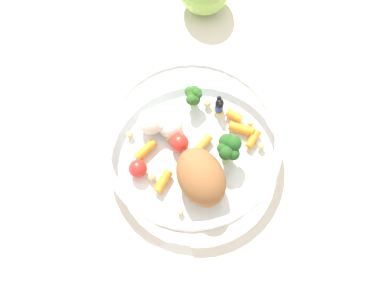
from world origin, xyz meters
name	(u,v)px	position (x,y,z in m)	size (l,w,h in m)	color
ground_plane	(195,139)	(0.00, 0.00, 0.00)	(2.40, 2.40, 0.00)	silver
food_container	(191,147)	(-0.02, -0.02, 0.03)	(0.24, 0.24, 0.07)	white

